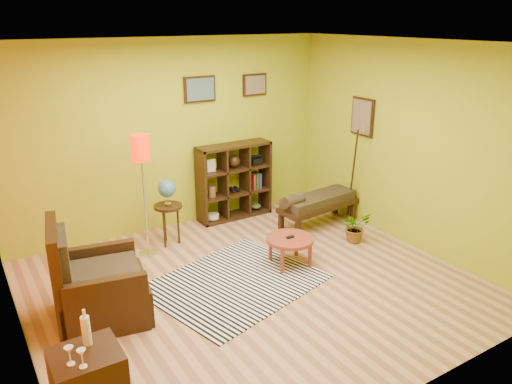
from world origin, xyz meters
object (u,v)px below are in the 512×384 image
globe_table (167,196)px  cube_shelf (235,181)px  armchair (96,289)px  potted_plant (355,230)px  floor_lamp (141,159)px  bench (317,202)px  coffee_table (290,241)px

globe_table → cube_shelf: 1.37m
armchair → potted_plant: armchair is taller
floor_lamp → globe_table: size_ratio=1.73×
potted_plant → cube_shelf: bearing=119.5°
globe_table → potted_plant: globe_table is taller
globe_table → potted_plant: 2.70m
globe_table → bench: (2.16, -0.60, -0.33)m
coffee_table → bench: 1.35m
globe_table → cube_shelf: cube_shelf is taller
cube_shelf → floor_lamp: bearing=-162.0°
coffee_table → bench: bench is taller
coffee_table → potted_plant: (1.20, 0.08, -0.15)m
bench → potted_plant: (0.12, -0.73, -0.22)m
coffee_table → armchair: armchair is taller
coffee_table → cube_shelf: size_ratio=0.51×
coffee_table → cube_shelf: cube_shelf is taller
armchair → bench: (3.53, 0.69, 0.05)m
cube_shelf → bench: bearing=-49.5°
bench → floor_lamp: bearing=169.8°
cube_shelf → potted_plant: cube_shelf is taller
armchair → globe_table: armchair is taller
cube_shelf → bench: size_ratio=0.88×
armchair → potted_plant: (3.66, -0.04, -0.16)m
coffee_table → globe_table: size_ratio=0.64×
coffee_table → bench: bearing=36.8°
bench → potted_plant: 0.77m
armchair → potted_plant: size_ratio=2.49×
coffee_table → floor_lamp: (-1.46, 1.26, 1.02)m
floor_lamp → bench: (2.54, -0.45, -0.95)m
globe_table → bench: 2.27m
armchair → globe_table: 1.93m
armchair → bench: bearing=11.1°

